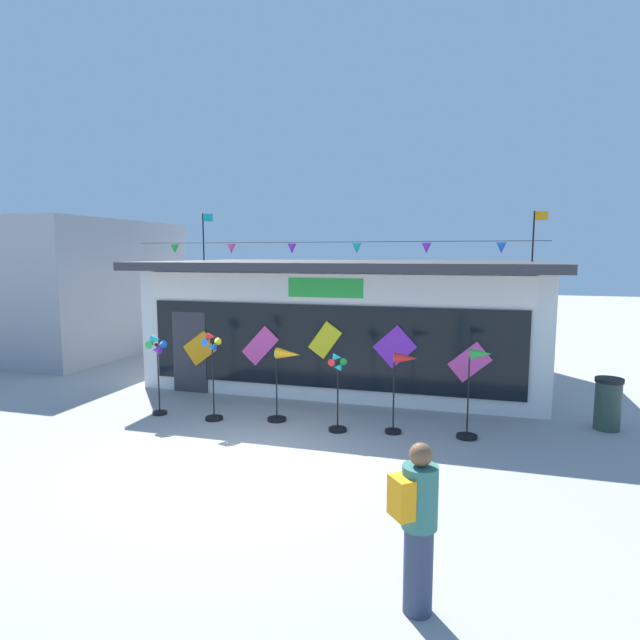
% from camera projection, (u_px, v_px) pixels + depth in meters
% --- Properties ---
extents(ground_plane, '(80.00, 80.00, 0.00)m').
position_uv_depth(ground_plane, '(241.00, 463.00, 8.76)').
color(ground_plane, '#9E9B99').
extents(kite_shop_building, '(10.08, 6.45, 4.60)m').
position_uv_depth(kite_shop_building, '(353.00, 318.00, 14.81)').
color(kite_shop_building, silver).
rests_on(kite_shop_building, ground_plane).
extents(wind_spinner_far_left, '(0.41, 0.31, 1.72)m').
position_uv_depth(wind_spinner_far_left, '(157.00, 360.00, 11.24)').
color(wind_spinner_far_left, black).
rests_on(wind_spinner_far_left, ground_plane).
extents(wind_spinner_left, '(0.37, 0.36, 1.83)m').
position_uv_depth(wind_spinner_left, '(212.00, 368.00, 10.88)').
color(wind_spinner_left, black).
rests_on(wind_spinner_left, ground_plane).
extents(wind_spinner_center_left, '(0.73, 0.39, 1.52)m').
position_uv_depth(wind_spinner_center_left, '(285.00, 371.00, 10.79)').
color(wind_spinner_center_left, black).
rests_on(wind_spinner_center_left, ground_plane).
extents(wind_spinner_center_right, '(0.35, 0.35, 1.53)m').
position_uv_depth(wind_spinner_center_right, '(337.00, 389.00, 10.21)').
color(wind_spinner_center_right, black).
rests_on(wind_spinner_center_right, ground_plane).
extents(wind_spinner_right, '(0.60, 0.31, 1.58)m').
position_uv_depth(wind_spinner_right, '(402.00, 376.00, 10.04)').
color(wind_spinner_right, black).
rests_on(wind_spinner_right, ground_plane).
extents(wind_spinner_far_right, '(0.61, 0.39, 1.71)m').
position_uv_depth(wind_spinner_far_right, '(475.00, 382.00, 9.77)').
color(wind_spinner_far_right, black).
rests_on(wind_spinner_far_right, ground_plane).
extents(person_near_camera, '(0.47, 0.45, 1.68)m').
position_uv_depth(person_near_camera, '(417.00, 525.00, 5.01)').
color(person_near_camera, '#333D56').
rests_on(person_near_camera, ground_plane).
extents(trash_bin, '(0.52, 0.52, 1.02)m').
position_uv_depth(trash_bin, '(608.00, 404.00, 10.37)').
color(trash_bin, '#2D4238').
rests_on(trash_bin, ground_plane).
extents(neighbour_building, '(7.36, 6.82, 4.52)m').
position_uv_depth(neighbour_building, '(45.00, 286.00, 18.95)').
color(neighbour_building, '#99999E').
rests_on(neighbour_building, ground_plane).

